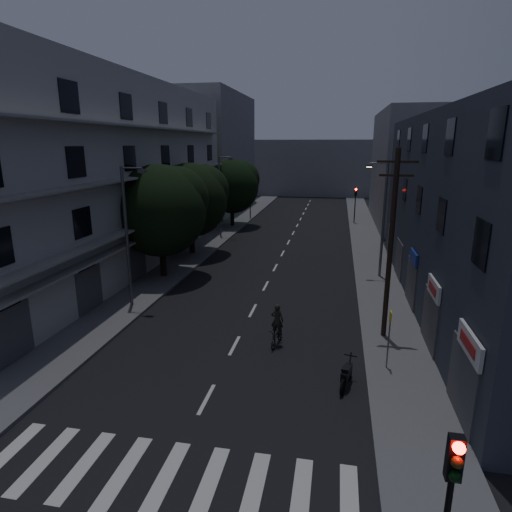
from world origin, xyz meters
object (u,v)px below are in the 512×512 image
(traffic_signal_near, at_px, (451,491))
(utility_pole, at_px, (391,242))
(bus_stop_sign, at_px, (390,329))
(motorcycle, at_px, (346,375))
(cyclist, at_px, (277,331))

(traffic_signal_near, xyz_separation_m, utility_pole, (0.24, 13.21, 1.77))
(bus_stop_sign, bearing_deg, motorcycle, -136.97)
(utility_pole, distance_m, motorcycle, 6.78)
(traffic_signal_near, relative_size, bus_stop_sign, 1.62)
(traffic_signal_near, xyz_separation_m, motorcycle, (-1.64, 8.40, -2.62))
(traffic_signal_near, distance_m, bus_stop_sign, 10.06)
(bus_stop_sign, bearing_deg, utility_pole, 86.92)
(traffic_signal_near, distance_m, cyclist, 12.69)
(bus_stop_sign, distance_m, cyclist, 5.26)
(traffic_signal_near, xyz_separation_m, cyclist, (-4.84, 11.48, -2.40))
(motorcycle, bearing_deg, bus_stop_sign, 56.53)
(utility_pole, bearing_deg, cyclist, -161.19)
(utility_pole, xyz_separation_m, cyclist, (-5.08, -1.73, -4.17))
(utility_pole, distance_m, bus_stop_sign, 4.39)
(utility_pole, relative_size, motorcycle, 4.85)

